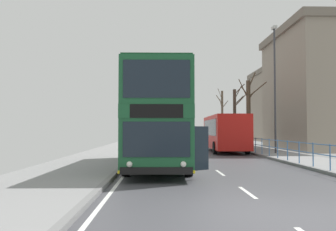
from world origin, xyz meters
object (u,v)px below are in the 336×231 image
(background_bus_far_lane, at_px, (225,132))
(bare_tree_far_02, at_px, (222,116))
(bare_tree_far_01, at_px, (235,115))
(bare_tree_far_00, at_px, (249,112))
(background_building_00, at_px, (294,105))
(double_decker_bus_main, at_px, (158,119))
(street_lamp_far_side, at_px, (275,81))

(background_bus_far_lane, height_order, bare_tree_far_02, bare_tree_far_02)
(bare_tree_far_01, bearing_deg, bare_tree_far_02, 91.50)
(bare_tree_far_02, bearing_deg, background_bus_far_lane, -99.07)
(bare_tree_far_00, bearing_deg, background_building_00, 60.10)
(background_bus_far_lane, distance_m, background_building_00, 29.86)
(double_decker_bus_main, relative_size, background_building_00, 0.69)
(street_lamp_far_side, height_order, bare_tree_far_02, street_lamp_far_side)
(background_bus_far_lane, xyz_separation_m, bare_tree_far_02, (2.76, 17.28, 2.05))
(double_decker_bus_main, relative_size, bare_tree_far_00, 1.47)
(street_lamp_far_side, xyz_separation_m, bare_tree_far_01, (-0.05, 13.86, -1.93))
(bare_tree_far_01, bearing_deg, bare_tree_far_00, -89.35)
(street_lamp_far_side, distance_m, bare_tree_far_00, 8.16)
(double_decker_bus_main, bearing_deg, background_bus_far_lane, 66.71)
(double_decker_bus_main, distance_m, background_building_00, 43.31)
(background_bus_far_lane, bearing_deg, street_lamp_far_side, -51.67)
(bare_tree_far_00, height_order, bare_tree_far_01, bare_tree_far_00)
(bare_tree_far_01, relative_size, background_building_00, 0.44)
(street_lamp_far_side, bearing_deg, background_bus_far_lane, 128.33)
(double_decker_bus_main, distance_m, bare_tree_far_02, 30.96)
(street_lamp_far_side, xyz_separation_m, background_building_00, (12.22, 29.17, 0.26))
(double_decker_bus_main, height_order, bare_tree_far_01, bare_tree_far_01)
(bare_tree_far_00, bearing_deg, street_lamp_far_side, -90.14)
(double_decker_bus_main, distance_m, street_lamp_far_side, 12.52)
(double_decker_bus_main, height_order, background_bus_far_lane, double_decker_bus_main)
(bare_tree_far_01, xyz_separation_m, bare_tree_far_02, (-0.19, 7.21, 0.21))
(double_decker_bus_main, xyz_separation_m, background_bus_far_lane, (5.41, 12.56, -0.71))
(bare_tree_far_00, relative_size, bare_tree_far_01, 1.06)
(street_lamp_far_side, height_order, bare_tree_far_01, street_lamp_far_side)
(bare_tree_far_02, bearing_deg, street_lamp_far_side, -89.36)
(bare_tree_far_00, height_order, background_building_00, background_building_00)
(bare_tree_far_01, distance_m, bare_tree_far_02, 7.21)
(bare_tree_far_01, bearing_deg, background_building_00, 51.29)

